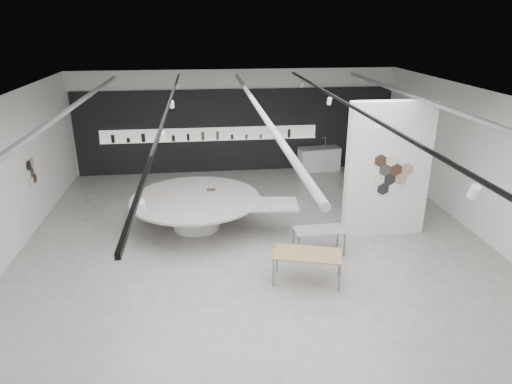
{
  "coord_description": "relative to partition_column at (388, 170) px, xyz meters",
  "views": [
    {
      "loc": [
        -1.27,
        -9.87,
        5.51
      ],
      "look_at": [
        0.05,
        1.2,
        1.26
      ],
      "focal_mm": 32.0,
      "sensor_mm": 36.0,
      "label": 1
    }
  ],
  "objects": [
    {
      "name": "room",
      "position": [
        -3.59,
        -1.0,
        0.27
      ],
      "size": [
        12.02,
        14.02,
        3.82
      ],
      "color": "#A09C97",
      "rests_on": "ground"
    },
    {
      "name": "back_wall_display",
      "position": [
        -3.58,
        5.94,
        -0.26
      ],
      "size": [
        11.8,
        0.27,
        3.1
      ],
      "color": "black",
      "rests_on": "ground"
    },
    {
      "name": "partition_column",
      "position": [
        0.0,
        0.0,
        0.0
      ],
      "size": [
        2.2,
        0.38,
        3.6
      ],
      "color": "white",
      "rests_on": "ground"
    },
    {
      "name": "display_island",
      "position": [
        -4.98,
        0.88,
        -1.21
      ],
      "size": [
        4.7,
        3.88,
        0.91
      ],
      "rotation": [
        0.0,
        0.0,
        -0.1
      ],
      "color": "white",
      "rests_on": "ground"
    },
    {
      "name": "sample_table_wood",
      "position": [
        -2.6,
        -2.22,
        -1.15
      ],
      "size": [
        1.63,
        1.13,
        0.7
      ],
      "rotation": [
        0.0,
        0.0,
        -0.28
      ],
      "color": "#9F7F52",
      "rests_on": "ground"
    },
    {
      "name": "sample_table_stone",
      "position": [
        -2.01,
        -0.95,
        -1.22
      ],
      "size": [
        1.25,
        0.65,
        0.63
      ],
      "rotation": [
        0.0,
        0.0,
        0.03
      ],
      "color": "gray",
      "rests_on": "ground"
    },
    {
      "name": "kitchen_counter",
      "position": [
        -0.37,
        5.55,
        -1.35
      ],
      "size": [
        1.66,
        0.83,
        1.26
      ],
      "rotation": [
        0.0,
        0.0,
        0.13
      ],
      "color": "white",
      "rests_on": "ground"
    }
  ]
}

